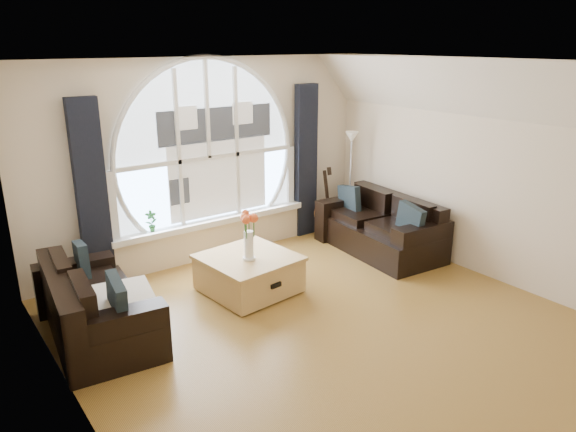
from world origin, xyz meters
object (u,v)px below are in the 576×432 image
object	(u,v)px
floor_lamp	(350,184)
vase_flowers	(248,228)
coffee_chest	(249,272)
guitar	(324,199)
potted_plant	(151,221)
sofa_left	(96,300)
sofa_right	(380,225)

from	to	relation	value
floor_lamp	vase_flowers	bearing A→B (deg)	-159.16
coffee_chest	vase_flowers	bearing A→B (deg)	-123.16
guitar	potted_plant	distance (m)	2.79
coffee_chest	potted_plant	distance (m)	1.48
sofa_left	guitar	size ratio (longest dim) A/B	1.60
sofa_left	guitar	xyz separation A→B (m)	(3.91, 1.09, 0.13)
sofa_left	floor_lamp	distance (m)	4.26
vase_flowers	guitar	bearing A→B (deg)	29.48
coffee_chest	guitar	xyz separation A→B (m)	(2.11, 1.13, 0.28)
sofa_right	floor_lamp	distance (m)	0.94
sofa_right	potted_plant	xyz separation A→B (m)	(-2.88, 1.24, 0.29)
sofa_right	vase_flowers	bearing A→B (deg)	-172.79
coffee_chest	floor_lamp	xyz separation A→B (m)	(2.37, 0.83, 0.55)
coffee_chest	vase_flowers	xyz separation A→B (m)	(-0.05, -0.09, 0.60)
guitar	potted_plant	size ratio (longest dim) A/B	3.79
vase_flowers	potted_plant	bearing A→B (deg)	115.42
potted_plant	vase_flowers	bearing A→B (deg)	-64.58
sofa_right	vase_flowers	distance (m)	2.29
vase_flowers	guitar	size ratio (longest dim) A/B	0.66
vase_flowers	potted_plant	world-z (taller)	vase_flowers
sofa_right	guitar	size ratio (longest dim) A/B	1.69
sofa_left	coffee_chest	size ratio (longest dim) A/B	1.68
sofa_right	potted_plant	world-z (taller)	potted_plant
floor_lamp	potted_plant	distance (m)	3.08
sofa_right	potted_plant	distance (m)	3.15
guitar	potted_plant	xyz separation A→B (m)	(-2.79, 0.11, 0.16)
sofa_left	coffee_chest	distance (m)	1.80
sofa_left	vase_flowers	distance (m)	1.81
floor_lamp	guitar	distance (m)	0.48
sofa_right	coffee_chest	bearing A→B (deg)	-175.06
sofa_right	floor_lamp	bearing A→B (deg)	83.00
sofa_right	guitar	world-z (taller)	guitar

